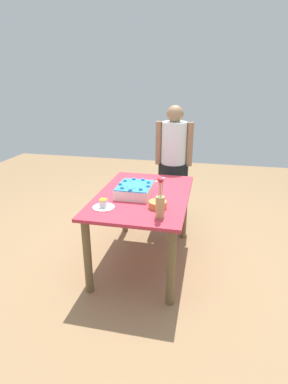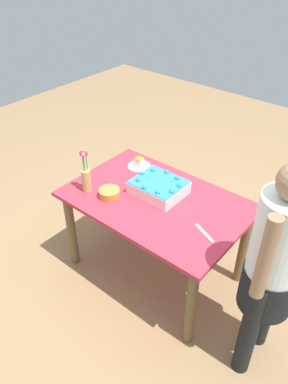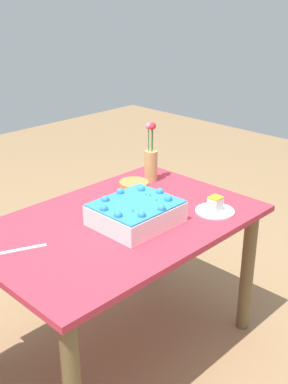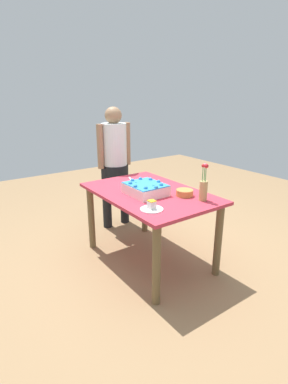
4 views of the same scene
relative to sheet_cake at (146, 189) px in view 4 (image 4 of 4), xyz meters
The scene contains 8 objects.
ground_plane 0.79m from the sheet_cake, 115.93° to the left, with size 8.00×8.00×0.00m, color #94734E.
dining_table 0.19m from the sheet_cake, 115.93° to the left, with size 1.31×0.86×0.74m.
sheet_cake is the anchor object (origin of this frame).
serving_plate_with_slice 0.40m from the sheet_cake, 28.46° to the right, with size 0.19×0.19×0.08m.
cake_knife 0.53m from the sheet_cake, 162.38° to the left, with size 0.19×0.02×0.00m, color silver.
flower_vase 0.54m from the sheet_cake, 36.16° to the left, with size 0.07×0.07×0.33m.
fruit_bowl 0.36m from the sheet_cake, 46.76° to the left, with size 0.16×0.16×0.06m, color #C27F3F.
person_standing 1.02m from the sheet_cake, 166.20° to the left, with size 0.31×0.45×1.49m.
Camera 4 is at (2.19, -1.62, 1.64)m, focal length 28.00 mm.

